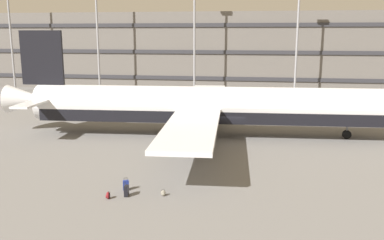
# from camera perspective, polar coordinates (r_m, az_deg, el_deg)

# --- Properties ---
(ground_plane) EXTENTS (600.00, 600.00, 0.00)m
(ground_plane) POSITION_cam_1_polar(r_m,az_deg,el_deg) (43.54, 5.58, -2.54)
(ground_plane) COLOR slate
(terminal_structure) EXTENTS (141.73, 17.63, 14.69)m
(terminal_structure) POSITION_cam_1_polar(r_m,az_deg,el_deg) (86.73, 7.37, 9.44)
(terminal_structure) COLOR #605B56
(terminal_structure) RESTS_ON ground_plane
(airliner) EXTENTS (43.81, 35.48, 11.04)m
(airliner) POSITION_cam_1_polar(r_m,az_deg,el_deg) (44.02, 1.92, 1.86)
(airliner) COLOR silver
(airliner) RESTS_ON ground_plane
(light_mast_far_left) EXTENTS (1.80, 0.50, 24.12)m
(light_mast_far_left) POSITION_cam_1_polar(r_m,az_deg,el_deg) (84.60, -23.75, 12.88)
(light_mast_far_left) COLOR gray
(light_mast_far_left) RESTS_ON ground_plane
(light_mast_left) EXTENTS (1.80, 0.50, 24.38)m
(light_mast_left) POSITION_cam_1_polar(r_m,az_deg,el_deg) (77.13, -12.93, 13.86)
(light_mast_left) COLOR gray
(light_mast_left) RESTS_ON ground_plane
(light_mast_center_left) EXTENTS (1.80, 0.50, 21.32)m
(light_mast_center_left) POSITION_cam_1_polar(r_m,az_deg,el_deg) (72.61, 0.34, 13.05)
(light_mast_center_left) COLOR gray
(light_mast_center_left) RESTS_ON ground_plane
(light_mast_center_right) EXTENTS (1.80, 0.50, 19.38)m
(light_mast_center_right) POSITION_cam_1_polar(r_m,az_deg,el_deg) (72.11, 14.26, 11.91)
(light_mast_center_right) COLOR gray
(light_mast_center_right) RESTS_ON ground_plane
(suitcase_small) EXTENTS (0.47, 0.38, 0.94)m
(suitcase_small) POSITION_cam_1_polar(r_m,az_deg,el_deg) (29.64, -9.04, -8.77)
(suitcase_small) COLOR navy
(suitcase_small) RESTS_ON ground_plane
(suitcase_red) EXTENTS (0.31, 0.46, 0.97)m
(suitcase_red) POSITION_cam_1_polar(r_m,az_deg,el_deg) (28.59, -8.97, -9.53)
(suitcase_red) COLOR black
(suitcase_red) RESTS_ON ground_plane
(backpack_silver) EXTENTS (0.34, 0.41, 0.54)m
(backpack_silver) POSITION_cam_1_polar(r_m,az_deg,el_deg) (28.43, -11.45, -10.10)
(backpack_silver) COLOR maroon
(backpack_silver) RESTS_ON ground_plane
(backpack_large) EXTENTS (0.39, 0.35, 0.46)m
(backpack_large) POSITION_cam_1_polar(r_m,az_deg,el_deg) (28.44, -3.96, -9.95)
(backpack_large) COLOR gray
(backpack_large) RESTS_ON ground_plane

